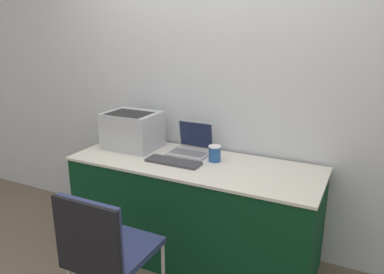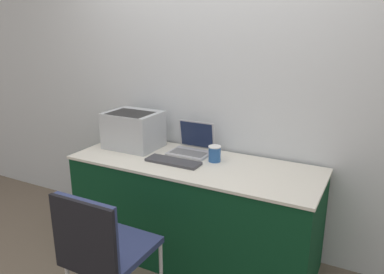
{
  "view_description": "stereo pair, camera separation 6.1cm",
  "coord_description": "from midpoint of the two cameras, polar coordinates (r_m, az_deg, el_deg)",
  "views": [
    {
      "loc": [
        1.13,
        -1.98,
        1.75
      ],
      "look_at": [
        -0.03,
        0.36,
        0.96
      ],
      "focal_mm": 35.0,
      "sensor_mm": 36.0,
      "label": 1
    },
    {
      "loc": [
        1.18,
        -1.96,
        1.75
      ],
      "look_at": [
        -0.03,
        0.36,
        0.96
      ],
      "focal_mm": 35.0,
      "sensor_mm": 36.0,
      "label": 2
    }
  ],
  "objects": [
    {
      "name": "coffee_cup",
      "position": [
        2.76,
        4.1,
        -2.55
      ],
      "size": [
        0.09,
        0.09,
        0.12
      ],
      "color": "#285699",
      "rests_on": "table"
    },
    {
      "name": "printer",
      "position": [
        3.08,
        -8.37,
        1.3
      ],
      "size": [
        0.42,
        0.34,
        0.29
      ],
      "color": "#B2B7BC",
      "rests_on": "table"
    },
    {
      "name": "laptop_left",
      "position": [
        2.93,
        0.58,
        -1.44
      ],
      "size": [
        0.31,
        0.26,
        0.24
      ],
      "color": "#B7B7BC",
      "rests_on": "table"
    },
    {
      "name": "table",
      "position": [
        2.91,
        0.89,
        -11.11
      ],
      "size": [
        1.85,
        0.68,
        0.78
      ],
      "color": "#0C381E",
      "rests_on": "ground_plane"
    },
    {
      "name": "external_keyboard",
      "position": [
        2.74,
        -2.25,
        -3.77
      ],
      "size": [
        0.41,
        0.13,
        0.02
      ],
      "color": "#3D3D42",
      "rests_on": "table"
    },
    {
      "name": "wall_back",
      "position": [
        2.96,
        4.4,
        7.89
      ],
      "size": [
        8.0,
        0.05,
        2.6
      ],
      "color": "silver",
      "rests_on": "ground_plane"
    },
    {
      "name": "chair",
      "position": [
        2.23,
        -12.98,
        -15.8
      ],
      "size": [
        0.42,
        0.48,
        0.89
      ],
      "color": "navy",
      "rests_on": "ground_plane"
    }
  ]
}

